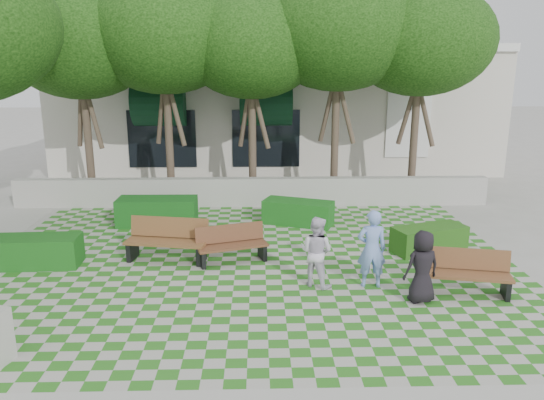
{
  "coord_description": "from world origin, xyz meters",
  "views": [
    {
      "loc": [
        0.19,
        -10.23,
        4.45
      ],
      "look_at": [
        0.5,
        1.5,
        1.4
      ],
      "focal_mm": 35.0,
      "sensor_mm": 36.0,
      "label": 1
    }
  ],
  "objects_px": {
    "bench_east": "(466,273)",
    "person_white": "(316,252)",
    "hedge_midright": "(298,212)",
    "hedge_midleft": "(157,212)",
    "hedge_west": "(36,252)",
    "person_dark": "(422,267)",
    "person_blue": "(372,249)",
    "hedge_east": "(429,239)",
    "bench_mid": "(232,245)",
    "bench_west": "(167,241)"
  },
  "relations": [
    {
      "from": "bench_east",
      "to": "person_white",
      "type": "bearing_deg",
      "value": -177.54
    },
    {
      "from": "hedge_midright",
      "to": "hedge_midleft",
      "type": "bearing_deg",
      "value": 179.37
    },
    {
      "from": "hedge_west",
      "to": "person_dark",
      "type": "height_order",
      "value": "person_dark"
    },
    {
      "from": "person_dark",
      "to": "person_blue",
      "type": "bearing_deg",
      "value": -56.72
    },
    {
      "from": "hedge_east",
      "to": "person_white",
      "type": "distance_m",
      "value": 3.56
    },
    {
      "from": "person_blue",
      "to": "bench_mid",
      "type": "bearing_deg",
      "value": -24.73
    },
    {
      "from": "bench_east",
      "to": "hedge_midleft",
      "type": "bearing_deg",
      "value": 156.98
    },
    {
      "from": "hedge_midleft",
      "to": "person_white",
      "type": "distance_m",
      "value": 5.91
    },
    {
      "from": "bench_mid",
      "to": "bench_west",
      "type": "xyz_separation_m",
      "value": [
        -1.49,
        0.15,
        0.06
      ]
    },
    {
      "from": "bench_east",
      "to": "hedge_midleft",
      "type": "xyz_separation_m",
      "value": [
        -6.95,
        4.8,
        -0.04
      ]
    },
    {
      "from": "hedge_east",
      "to": "hedge_midright",
      "type": "bearing_deg",
      "value": 142.11
    },
    {
      "from": "bench_west",
      "to": "hedge_midright",
      "type": "relative_size",
      "value": 1.0
    },
    {
      "from": "hedge_west",
      "to": "person_dark",
      "type": "distance_m",
      "value": 8.37
    },
    {
      "from": "hedge_midleft",
      "to": "bench_mid",
      "type": "bearing_deg",
      "value": -52.81
    },
    {
      "from": "hedge_midright",
      "to": "bench_mid",
      "type": "bearing_deg",
      "value": -121.0
    },
    {
      "from": "hedge_west",
      "to": "person_dark",
      "type": "xyz_separation_m",
      "value": [
        8.1,
        -2.06,
        0.37
      ]
    },
    {
      "from": "bench_east",
      "to": "hedge_midright",
      "type": "bearing_deg",
      "value": 133.63
    },
    {
      "from": "hedge_midright",
      "to": "hedge_midleft",
      "type": "relative_size",
      "value": 0.88
    },
    {
      "from": "hedge_east",
      "to": "person_dark",
      "type": "xyz_separation_m",
      "value": [
        -1.03,
        -2.76,
        0.39
      ]
    },
    {
      "from": "bench_mid",
      "to": "hedge_midright",
      "type": "relative_size",
      "value": 0.88
    },
    {
      "from": "hedge_east",
      "to": "person_blue",
      "type": "bearing_deg",
      "value": -132.34
    },
    {
      "from": "person_blue",
      "to": "hedge_west",
      "type": "bearing_deg",
      "value": -8.21
    },
    {
      "from": "hedge_east",
      "to": "person_white",
      "type": "height_order",
      "value": "person_white"
    },
    {
      "from": "hedge_west",
      "to": "person_dark",
      "type": "bearing_deg",
      "value": -14.25
    },
    {
      "from": "hedge_midleft",
      "to": "person_blue",
      "type": "relative_size",
      "value": 1.35
    },
    {
      "from": "hedge_midright",
      "to": "hedge_west",
      "type": "relative_size",
      "value": 0.99
    },
    {
      "from": "bench_east",
      "to": "person_white",
      "type": "height_order",
      "value": "person_white"
    },
    {
      "from": "person_blue",
      "to": "bench_west",
      "type": "bearing_deg",
      "value": -18.06
    },
    {
      "from": "bench_mid",
      "to": "person_dark",
      "type": "height_order",
      "value": "person_dark"
    },
    {
      "from": "bench_west",
      "to": "person_dark",
      "type": "distance_m",
      "value": 5.71
    },
    {
      "from": "bench_mid",
      "to": "hedge_midright",
      "type": "distance_m",
      "value": 3.38
    },
    {
      "from": "hedge_east",
      "to": "person_blue",
      "type": "height_order",
      "value": "person_blue"
    },
    {
      "from": "hedge_west",
      "to": "bench_mid",
      "type": "bearing_deg",
      "value": 1.84
    },
    {
      "from": "bench_east",
      "to": "hedge_midright",
      "type": "xyz_separation_m",
      "value": [
        -2.97,
        4.75,
        -0.08
      ]
    },
    {
      "from": "person_blue",
      "to": "person_dark",
      "type": "relative_size",
      "value": 1.15
    },
    {
      "from": "bench_west",
      "to": "hedge_east",
      "type": "height_order",
      "value": "bench_west"
    },
    {
      "from": "bench_east",
      "to": "bench_mid",
      "type": "bearing_deg",
      "value": 170.13
    },
    {
      "from": "bench_mid",
      "to": "hedge_midright",
      "type": "xyz_separation_m",
      "value": [
        1.74,
        2.9,
        -0.07
      ]
    },
    {
      "from": "bench_east",
      "to": "person_dark",
      "type": "relative_size",
      "value": 1.23
    },
    {
      "from": "hedge_east",
      "to": "bench_east",
      "type": "bearing_deg",
      "value": -90.68
    },
    {
      "from": "bench_mid",
      "to": "person_white",
      "type": "xyz_separation_m",
      "value": [
        1.78,
        -1.38,
        0.33
      ]
    },
    {
      "from": "person_blue",
      "to": "person_dark",
      "type": "bearing_deg",
      "value": 139.79
    },
    {
      "from": "person_dark",
      "to": "person_white",
      "type": "relative_size",
      "value": 0.96
    },
    {
      "from": "hedge_midleft",
      "to": "bench_west",
      "type": "bearing_deg",
      "value": -75.15
    },
    {
      "from": "bench_mid",
      "to": "hedge_west",
      "type": "relative_size",
      "value": 0.87
    },
    {
      "from": "person_white",
      "to": "person_blue",
      "type": "bearing_deg",
      "value": -151.29
    },
    {
      "from": "hedge_midleft",
      "to": "person_blue",
      "type": "distance_m",
      "value": 6.77
    },
    {
      "from": "person_dark",
      "to": "hedge_midleft",
      "type": "bearing_deg",
      "value": -55.33
    },
    {
      "from": "bench_mid",
      "to": "person_dark",
      "type": "distance_m",
      "value": 4.32
    },
    {
      "from": "bench_west",
      "to": "hedge_east",
      "type": "xyz_separation_m",
      "value": [
        6.23,
        0.42,
        -0.16
      ]
    }
  ]
}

